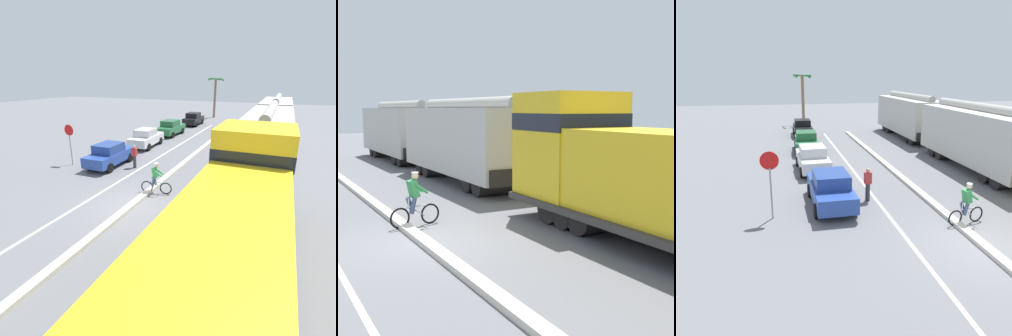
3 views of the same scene
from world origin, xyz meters
The scene contains 6 objects.
ground_plane centered at (0.00, 0.00, 0.00)m, with size 120.00×120.00×0.00m, color slate.
median_curb centered at (0.00, 6.00, 0.08)m, with size 0.36×36.00×0.16m, color beige.
locomotive centered at (5.34, -3.09, 1.80)m, with size 3.10×11.61×4.20m.
hopper_car_lead centered at (5.34, 9.07, 2.08)m, with size 2.90×10.60×4.18m.
hopper_car_middle centered at (5.34, 20.67, 2.08)m, with size 2.90×10.60×4.18m.
cyclist centered at (0.39, 1.80, 0.82)m, with size 1.69×0.53×1.71m.
Camera 2 is at (-3.98, -12.15, 3.68)m, focal length 50.00 mm.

